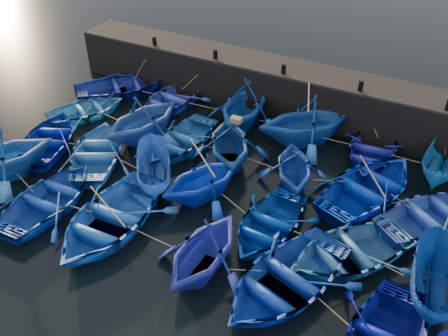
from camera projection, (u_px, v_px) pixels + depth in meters
The scene contains 34 objects.
ground at pixel (187, 222), 20.28m from camera, with size 120.00×120.00×0.00m, color black.
quay_wall at pixel (288, 91), 27.03m from camera, with size 26.00×2.50×2.50m, color black.
quay_top at pixel (290, 68), 26.26m from camera, with size 26.00×2.50×0.12m, color black.
bollard_0 at pixel (154, 41), 28.53m from camera, with size 0.24×0.24×0.50m, color black.
bollard_1 at pixel (215, 54), 26.99m from camera, with size 0.24×0.24×0.50m, color black.
bollard_2 at pixel (284, 69), 25.44m from camera, with size 0.24×0.24×0.50m, color black.
bollard_3 at pixel (361, 86), 23.90m from camera, with size 0.24×0.24×0.50m, color black.
boat_0 at pixel (122, 86), 29.01m from camera, with size 3.84×5.36×1.11m, color navy.
boat_1 at pixel (170, 99), 27.84m from camera, with size 3.40×4.76×0.99m, color #2F42C1.
boat_2 at pixel (244, 104), 25.79m from camera, with size 4.12×4.78×2.52m, color #0F4596.
boat_3 at pixel (306, 120), 24.38m from camera, with size 4.21×4.88×2.57m, color #134BA8.
boat_4 at pixel (371, 151), 23.63m from camera, with size 3.38×4.73×0.98m, color navy.
boat_5 at pixel (442, 164), 22.24m from camera, with size 1.57×4.18×1.62m, color #1B68B0.
boat_6 at pixel (87, 110), 26.98m from camera, with size 3.01×4.20×0.87m, color #2C79BA.
boat_7 at pixel (143, 118), 24.67m from camera, with size 4.01×4.66×2.45m, color #1F478C.
boat_8 at pixel (181, 139), 24.45m from camera, with size 3.39×4.74×0.98m, color #1F61A8.
boat_9 at pixel (230, 142), 23.02m from camera, with size 3.79×4.39×2.31m, color navy.
boat_10 at pixel (295, 166), 21.80m from camera, with size 3.19×3.70×1.95m, color navy.
boat_11 at pixel (370, 187), 21.21m from camera, with size 4.04×5.65×1.17m, color #0025A6.
boat_12 at pixel (434, 216), 19.82m from camera, with size 3.61×5.05×1.05m, color blue.
boat_13 at pixel (50, 138), 24.51m from camera, with size 3.46×4.83×1.00m, color #001486.
boat_14 at pixel (98, 151), 23.57m from camera, with size 3.57×4.99×1.03m, color blue.
boat_15 at pixel (153, 170), 21.89m from camera, with size 1.51×4.00×1.55m, color #1F4BA7.
boat_16 at pixel (203, 178), 20.97m from camera, with size 3.45×4.01×2.11m, color #0832D4.
boat_17 at pixel (268, 224), 19.51m from camera, with size 3.24×4.53×0.94m, color #002F8C.
boat_18 at pixel (348, 251), 18.24m from camera, with size 3.60×5.04×1.04m, color #266095.
boat_19 at pixel (433, 280), 16.75m from camera, with size 1.54×4.08×1.58m, color navy.
boat_21 at pixel (49, 199), 20.69m from camera, with size 3.63×5.07×1.05m, color #113D9E.
boat_22 at pixel (109, 218), 19.59m from camera, with size 4.14×5.79×1.20m, color blue.
boat_23 at pixel (203, 249), 17.51m from camera, with size 3.59×4.16×2.19m, color #1E2B9E.
boat_24 at pixel (285, 280), 17.06m from camera, with size 4.01×5.60×1.16m, color #0C3298.
wooden_crate at pixel (236, 120), 22.16m from camera, with size 0.49×0.34×0.24m, color olive.
mooring_ropes at pixel (240, 144), 23.39m from camera, with size 17.72×11.79×2.10m.
loose_oars at pixel (253, 156), 21.01m from camera, with size 10.74×11.78×1.46m.
Camera 1 is at (8.55, -12.59, 13.66)m, focal length 40.00 mm.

